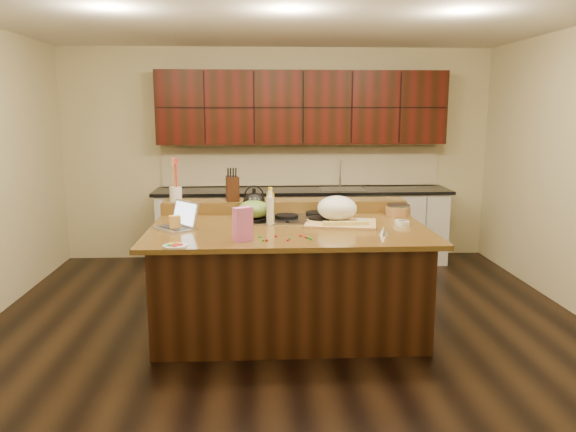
{
  "coord_description": "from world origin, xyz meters",
  "views": [
    {
      "loc": [
        -0.26,
        -4.8,
        1.92
      ],
      "look_at": [
        0.0,
        0.05,
        1.0
      ],
      "focal_mm": 35.0,
      "sensor_mm": 36.0,
      "label": 1
    }
  ],
  "objects": [
    {
      "name": "vinegar_bottle",
      "position": [
        -0.16,
        0.06,
        1.04
      ],
      "size": [
        0.07,
        0.07,
        0.25
      ],
      "primitive_type": "cylinder",
      "rotation": [
        0.0,
        0.0,
        -0.04
      ],
      "color": "silver",
      "rests_on": "island"
    },
    {
      "name": "laptop",
      "position": [
        -0.94,
        -0.05,
        0.98
      ],
      "size": [
        0.42,
        0.42,
        0.23
      ],
      "rotation": [
        0.0,
        0.0,
        -0.86
      ],
      "color": "#B7B7BC",
      "rests_on": "island"
    },
    {
      "name": "candy_plate",
      "position": [
        -0.88,
        -0.71,
        0.93
      ],
      "size": [
        0.24,
        0.24,
        0.01
      ],
      "primitive_type": "cylinder",
      "rotation": [
        0.0,
        0.0,
        -0.4
      ],
      "color": "white",
      "rests_on": "island"
    },
    {
      "name": "gumdrop_8",
      "position": [
        -0.2,
        -0.57,
        0.93
      ],
      "size": [
        0.02,
        0.02,
        0.02
      ],
      "primitive_type": "ellipsoid",
      "color": "red",
      "rests_on": "island"
    },
    {
      "name": "gumdrop_9",
      "position": [
        -0.02,
        -0.51,
        0.93
      ],
      "size": [
        0.02,
        0.02,
        0.02
      ],
      "primitive_type": "ellipsoid",
      "color": "#198C26",
      "rests_on": "island"
    },
    {
      "name": "gumdrop_7",
      "position": [
        -0.25,
        -0.46,
        0.93
      ],
      "size": [
        0.02,
        0.02,
        0.02
      ],
      "primitive_type": "ellipsoid",
      "color": "#198C26",
      "rests_on": "island"
    },
    {
      "name": "utensil_crock",
      "position": [
        -1.07,
        0.7,
        1.11
      ],
      "size": [
        0.14,
        0.14,
        0.14
      ],
      "primitive_type": "cylinder",
      "rotation": [
        0.0,
        0.0,
        -0.14
      ],
      "color": "white",
      "rests_on": "back_ledge"
    },
    {
      "name": "cooktop",
      "position": [
        0.0,
        0.3,
        0.94
      ],
      "size": [
        0.92,
        0.52,
        0.05
      ],
      "color": "gray",
      "rests_on": "island"
    },
    {
      "name": "package_box",
      "position": [
        -0.97,
        -0.12,
        0.98
      ],
      "size": [
        0.1,
        0.08,
        0.13
      ],
      "primitive_type": "cube",
      "rotation": [
        0.0,
        0.0,
        0.27
      ],
      "color": "#F7B457",
      "rests_on": "island"
    },
    {
      "name": "knife_block",
      "position": [
        -0.51,
        0.7,
        1.16
      ],
      "size": [
        0.14,
        0.21,
        0.24
      ],
      "primitive_type": "cube",
      "rotation": [
        0.0,
        0.0,
        0.13
      ],
      "color": "black",
      "rests_on": "back_ledge"
    },
    {
      "name": "ramekin_c",
      "position": [
        1.01,
        -0.06,
        0.94
      ],
      "size": [
        0.11,
        0.11,
        0.04
      ],
      "primitive_type": "cylinder",
      "rotation": [
        0.0,
        0.0,
        -0.08
      ],
      "color": "white",
      "rests_on": "island"
    },
    {
      "name": "back_ledge",
      "position": [
        0.0,
        0.7,
        0.98
      ],
      "size": [
        2.4,
        0.3,
        0.12
      ],
      "primitive_type": "cube",
      "color": "black",
      "rests_on": "island"
    },
    {
      "name": "strainer_bowl",
      "position": [
        1.08,
        0.43,
        0.97
      ],
      "size": [
        0.32,
        0.32,
        0.09
      ],
      "primitive_type": "cylinder",
      "rotation": [
        0.0,
        0.0,
        -0.43
      ],
      "color": "#996B3F",
      "rests_on": "island"
    },
    {
      "name": "oil_bottle",
      "position": [
        -0.15,
        0.17,
        1.06
      ],
      "size": [
        0.08,
        0.08,
        0.27
      ],
      "primitive_type": "cylinder",
      "rotation": [
        0.0,
        0.0,
        -0.16
      ],
      "color": "gold",
      "rests_on": "island"
    },
    {
      "name": "ramekin_b",
      "position": [
        0.99,
        -0.02,
        0.94
      ],
      "size": [
        0.13,
        0.13,
        0.04
      ],
      "primitive_type": "cylinder",
      "rotation": [
        0.0,
        0.0,
        -0.42
      ],
      "color": "white",
      "rests_on": "island"
    },
    {
      "name": "gumdrop_3",
      "position": [
        0.13,
        -0.5,
        0.93
      ],
      "size": [
        0.02,
        0.02,
        0.02
      ],
      "primitive_type": "ellipsoid",
      "color": "#198C26",
      "rests_on": "island"
    },
    {
      "name": "gumdrop_1",
      "position": [
        0.15,
        -0.55,
        0.93
      ],
      "size": [
        0.02,
        0.02,
        0.02
      ],
      "primitive_type": "ellipsoid",
      "color": "#198C26",
      "rests_on": "island"
    },
    {
      "name": "back_counter",
      "position": [
        0.3,
        2.23,
        0.98
      ],
      "size": [
        3.7,
        0.66,
        2.4
      ],
      "color": "silver",
      "rests_on": "ground"
    },
    {
      "name": "wooden_tray",
      "position": [
        0.45,
        0.08,
        1.03
      ],
      "size": [
        0.69,
        0.56,
        0.25
      ],
      "rotation": [
        0.0,
        0.0,
        -0.2
      ],
      "color": "tan",
      "rests_on": "island"
    },
    {
      "name": "gumdrop_0",
      "position": [
        0.08,
        -0.42,
        0.93
      ],
      "size": [
        0.02,
        0.02,
        0.02
      ],
      "primitive_type": "ellipsoid",
      "color": "red",
      "rests_on": "island"
    },
    {
      "name": "gumdrop_6",
      "position": [
        -0.03,
        -0.58,
        0.93
      ],
      "size": [
        0.02,
        0.02,
        0.02
      ],
      "primitive_type": "ellipsoid",
      "color": "red",
      "rests_on": "island"
    },
    {
      "name": "gumdrop_4",
      "position": [
        -0.12,
        -0.44,
        0.93
      ],
      "size": [
        0.02,
        0.02,
        0.02
      ],
      "primitive_type": "ellipsoid",
      "color": "red",
      "rests_on": "island"
    },
    {
      "name": "island",
      "position": [
        0.0,
        0.0,
        0.46
      ],
      "size": [
        2.4,
        1.6,
        0.92
      ],
      "color": "black",
      "rests_on": "ground"
    },
    {
      "name": "gumdrop_5",
      "position": [
        -0.23,
        -0.57,
        0.93
      ],
      "size": [
        0.02,
        0.02,
        0.02
      ],
      "primitive_type": "ellipsoid",
      "color": "#198C26",
      "rests_on": "island"
    },
    {
      "name": "green_bowl",
      "position": [
        -0.3,
        0.17,
        1.04
      ],
      "size": [
        0.29,
        0.29,
        0.16
      ],
      "primitive_type": "ellipsoid",
      "rotation": [
        0.0,
        0.0,
        -0.02
      ],
      "color": "#587C31",
      "rests_on": "cooktop"
    },
    {
      "name": "pink_bag",
      "position": [
        -0.38,
        -0.56,
        1.05
      ],
      "size": [
        0.16,
        0.14,
        0.27
      ],
      "primitive_type": "cube",
      "rotation": [
        0.0,
        0.0,
        0.51
      ],
      "color": "pink",
      "rests_on": "island"
    },
    {
      "name": "gumdrop_2",
      "position": [
        0.11,
        -0.48,
        0.93
      ],
      "size": [
        0.02,
        0.02,
        0.02
      ],
      "primitive_type": "ellipsoid",
      "color": "red",
      "rests_on": "island"
    },
    {
      "name": "room",
      "position": [
        0.0,
        0.0,
        1.35
      ],
      "size": [
        5.52,
        5.02,
        2.72
      ],
      "color": "black",
      "rests_on": "ground"
    },
    {
      "name": "ramekin_a",
      "position": [
        0.65,
        0.05,
        0.94
      ],
      "size": [
        0.11,
        0.11,
        0.04
      ],
      "primitive_type": "cylinder",
      "rotation": [
        0.0,
        0.0,
        0.09
      ],
      "color": "white",
      "rests_on": "island"
    },
    {
      "name": "kettle",
      "position": [
        -0.3,
        0.43,
        1.06
      ],
      "size": [
        0.27,
        0.27,
        0.19
      ],
      "primitive_type": "ellipsoid",
      "rotation": [
        0.0,
        0.0,
        0.33
      ],
      "color": "black",
      "rests_on": "cooktop"
    },
    {
      "name": "kitchen_timer",
      "position": [
        0.75,
        -0.41,
        0.96
      ],
      "size": [
        0.09,
        0.09,
        0.07
      ],
      "primitive_type": "cone",
      "rotation": [
        0.0,
        0.0,
        0.17
      ],
      "color": "silver",
      "rests_on": "island"
    }
  ]
}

